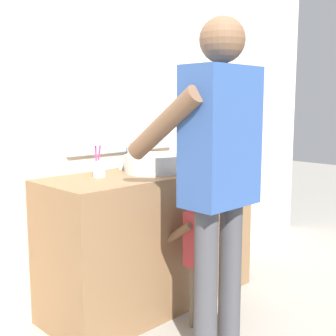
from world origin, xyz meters
name	(u,v)px	position (x,y,z in m)	size (l,w,h in m)	color
ground_plane	(186,317)	(0.00, 0.00, 0.00)	(14.00, 14.00, 0.00)	#9E998E
back_wall	(118,91)	(0.00, 0.62, 1.35)	(4.40, 0.10, 2.70)	beige
vanity_cabinet	(151,238)	(0.00, 0.30, 0.42)	(1.39, 0.54, 0.85)	olive
sink_basin	(153,163)	(0.00, 0.28, 0.90)	(0.35, 0.35, 0.11)	silver
faucet	(131,156)	(0.00, 0.49, 0.93)	(0.18, 0.14, 0.18)	#B7BABF
toothbrush_cup	(99,168)	(-0.34, 0.37, 0.90)	(0.07, 0.07, 0.21)	silver
soap_bottle	(182,157)	(0.29, 0.31, 0.91)	(0.06, 0.06, 0.17)	#B27FC6
child_toddler	(199,245)	(0.00, -0.10, 0.47)	(0.24, 0.24, 0.78)	#6B5B4C
adult_parent	(218,158)	(-0.15, -0.35, 1.00)	(0.52, 0.55, 1.67)	#47474C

